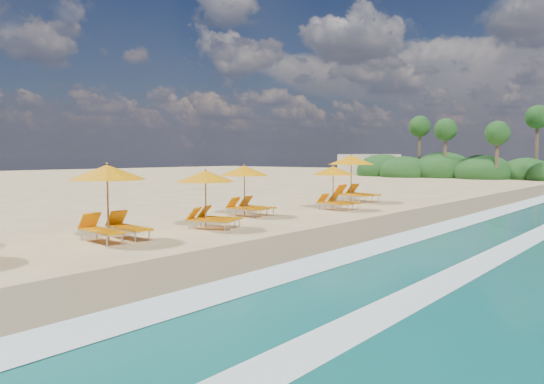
# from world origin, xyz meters

# --- Properties ---
(ground) EXTENTS (160.00, 160.00, 0.00)m
(ground) POSITION_xyz_m (0.00, 0.00, 0.00)
(ground) COLOR #DBC181
(ground) RESTS_ON ground
(wet_sand) EXTENTS (4.00, 160.00, 0.01)m
(wet_sand) POSITION_xyz_m (4.00, 0.00, 0.01)
(wet_sand) COLOR olive
(wet_sand) RESTS_ON ground
(surf_foam) EXTENTS (4.00, 160.00, 0.01)m
(surf_foam) POSITION_xyz_m (6.70, 0.00, 0.03)
(surf_foam) COLOR white
(surf_foam) RESTS_ON ground
(station_1) EXTENTS (2.66, 2.49, 2.36)m
(station_1) POSITION_xyz_m (-1.33, -6.10, 1.32)
(station_1) COLOR olive
(station_1) RESTS_ON ground
(station_2) EXTENTS (2.69, 2.63, 2.11)m
(station_2) POSITION_xyz_m (-0.97, -2.32, 1.18)
(station_2) COLOR olive
(station_2) RESTS_ON ground
(station_3) EXTENTS (2.40, 2.22, 2.20)m
(station_3) POSITION_xyz_m (-2.55, 1.45, 1.23)
(station_3) COLOR olive
(station_3) RESTS_ON ground
(station_4) EXTENTS (2.48, 2.35, 2.12)m
(station_4) POSITION_xyz_m (-0.94, 5.99, 1.19)
(station_4) COLOR olive
(station_4) RESTS_ON ground
(station_5) EXTENTS (3.23, 3.09, 2.67)m
(station_5) POSITION_xyz_m (-2.44, 10.28, 1.50)
(station_5) COLOR olive
(station_5) RESTS_ON ground
(treeline) EXTENTS (25.80, 8.80, 9.74)m
(treeline) POSITION_xyz_m (-9.94, 45.51, 1.00)
(treeline) COLOR #163D14
(treeline) RESTS_ON ground
(beach_building) EXTENTS (7.00, 5.00, 2.80)m
(beach_building) POSITION_xyz_m (-22.00, 48.00, 1.40)
(beach_building) COLOR beige
(beach_building) RESTS_ON ground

